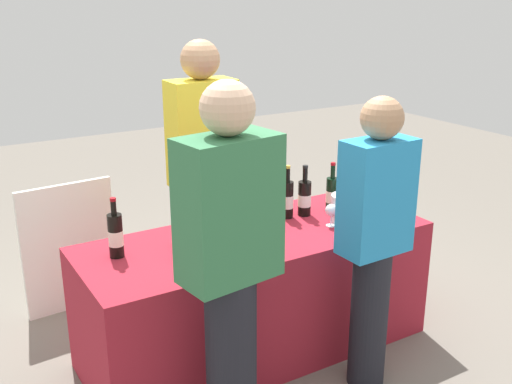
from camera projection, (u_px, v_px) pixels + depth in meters
name	position (u px, v px, depth m)	size (l,w,h in m)	color
ground_plane	(256.00, 347.00, 3.60)	(12.00, 12.00, 0.00)	slate
tasting_table	(256.00, 293.00, 3.49)	(1.97, 0.76, 0.72)	maroon
wine_bottle_0	(116.00, 235.00, 3.06)	(0.08, 0.08, 0.32)	black
wine_bottle_1	(180.00, 224.00, 3.19)	(0.06, 0.06, 0.35)	black
wine_bottle_2	(238.00, 206.00, 3.47)	(0.07, 0.07, 0.33)	black
wine_bottle_3	(270.00, 209.00, 3.46)	(0.08, 0.08, 0.29)	black
wine_bottle_4	(287.00, 199.00, 3.60)	(0.07, 0.07, 0.32)	black
wine_bottle_5	(305.00, 198.00, 3.64)	(0.08, 0.08, 0.31)	black
wine_bottle_6	(332.00, 194.00, 3.71)	(0.07, 0.07, 0.31)	black
wine_bottle_7	(343.00, 188.00, 3.79)	(0.07, 0.07, 0.33)	black
wine_glass_0	(183.00, 241.00, 3.04)	(0.07, 0.07, 0.14)	silver
wine_glass_1	(331.00, 211.00, 3.47)	(0.07, 0.07, 0.13)	silver
wine_glass_2	(378.00, 204.00, 3.55)	(0.07, 0.07, 0.15)	silver
ice_bucket	(348.00, 208.00, 3.55)	(0.20, 0.20, 0.16)	silver
server_pouring	(203.00, 171.00, 3.75)	(0.40, 0.23, 1.75)	brown
guest_0	(230.00, 262.00, 2.59)	(0.45, 0.29, 1.69)	black
guest_1	(374.00, 236.00, 3.03)	(0.36, 0.21, 1.55)	black
menu_board	(69.00, 248.00, 3.93)	(0.61, 0.03, 0.86)	white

